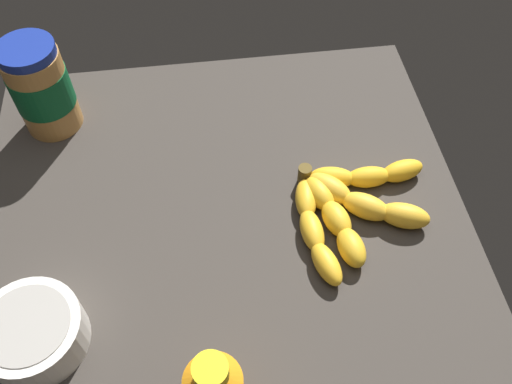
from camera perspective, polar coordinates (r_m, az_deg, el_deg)
ground_plane at (r=78.47cm, az=-3.11°, el=-4.54°), size 71.44×69.69×3.41cm
banana_bunch at (r=78.14cm, az=9.55°, el=-1.43°), size 19.94×20.69×3.56cm
peanut_butter_jar at (r=90.27cm, az=-21.60°, el=10.14°), size 8.99×8.99×15.37cm
small_bowl at (r=72.23cm, az=-22.36°, el=-13.48°), size 12.53×12.53×5.22cm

